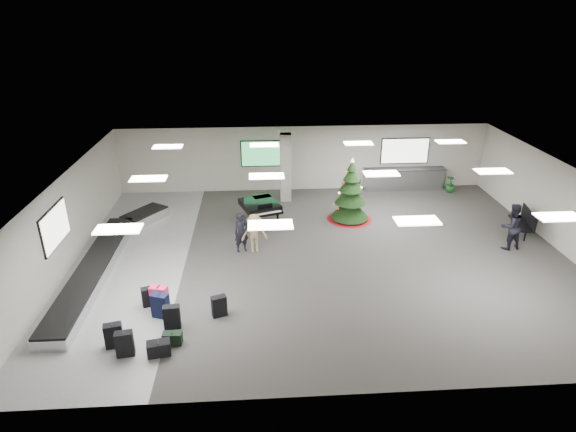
{
  "coord_description": "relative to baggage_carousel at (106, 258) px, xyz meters",
  "views": [
    {
      "loc": [
        -2.3,
        -15.67,
        8.54
      ],
      "look_at": [
        -1.2,
        1.0,
        1.18
      ],
      "focal_mm": 30.0,
      "sensor_mm": 36.0,
      "label": 1
    }
  ],
  "objects": [
    {
      "name": "bench",
      "position": [
        16.19,
        1.35,
        0.37
      ],
      "size": [
        0.86,
        1.71,
        1.04
      ],
      "rotation": [
        0.0,
        0.0,
        -0.19
      ],
      "color": "black",
      "rests_on": "ground"
    },
    {
      "name": "baggage_carousel",
      "position": [
        0.0,
        0.0,
        0.0
      ],
      "size": [
        2.28,
        9.71,
        0.43
      ],
      "color": "silver",
      "rests_on": "ground"
    },
    {
      "name": "suitcase_5",
      "position": [
        1.54,
        -4.74,
        0.14
      ],
      "size": [
        0.52,
        0.36,
        0.73
      ],
      "rotation": [
        0.0,
        0.0,
        0.23
      ],
      "color": "black",
      "rests_on": "ground"
    },
    {
      "name": "pink_suitcase",
      "position": [
        2.47,
        -3.06,
        0.19
      ],
      "size": [
        0.57,
        0.42,
        0.82
      ],
      "rotation": [
        0.0,
        0.0,
        -0.28
      ],
      "color": "#F31F57",
      "rests_on": "ground"
    },
    {
      "name": "black_duffel",
      "position": [
        2.8,
        -5.16,
        -0.01
      ],
      "size": [
        0.66,
        0.45,
        0.42
      ],
      "rotation": [
        0.0,
        0.0,
        0.2
      ],
      "color": "black",
      "rests_on": "ground"
    },
    {
      "name": "potted_plant_left",
      "position": [
        10.4,
        6.24,
        0.15
      ],
      "size": [
        0.46,
        0.5,
        0.72
      ],
      "primitive_type": "imported",
      "rotation": [
        0.0,
        0.0,
        1.11
      ],
      "color": "#133C15",
      "rests_on": "ground"
    },
    {
      "name": "suitcase_8",
      "position": [
        2.1,
        -2.82,
        0.1
      ],
      "size": [
        0.48,
        0.37,
        0.64
      ],
      "rotation": [
        0.0,
        0.0,
        0.34
      ],
      "color": "black",
      "rests_on": "ground"
    },
    {
      "name": "christmas_tree",
      "position": [
        9.45,
        3.24,
        0.74
      ],
      "size": [
        1.94,
        1.94,
        2.77
      ],
      "color": "maroon",
      "rests_on": "ground"
    },
    {
      "name": "service_counter",
      "position": [
        12.84,
        6.73,
        0.33
      ],
      "size": [
        4.05,
        0.65,
        1.08
      ],
      "color": "silver",
      "rests_on": "ground"
    },
    {
      "name": "suitcase_1",
      "position": [
        2.98,
        -4.0,
        0.15
      ],
      "size": [
        0.48,
        0.28,
        0.74
      ],
      "rotation": [
        0.0,
        0.0,
        0.07
      ],
      "color": "black",
      "rests_on": "ground"
    },
    {
      "name": "traveler_b",
      "position": [
        5.36,
        0.53,
        0.55
      ],
      "size": [
        1.03,
        0.66,
        1.52
      ],
      "primitive_type": "imported",
      "rotation": [
        0.0,
        0.0,
        0.1
      ],
      "color": "#9C8760",
      "rests_on": "ground"
    },
    {
      "name": "ground",
      "position": [
        7.84,
        0.08,
        -0.21
      ],
      "size": [
        18.0,
        18.0,
        0.0
      ],
      "primitive_type": "plane",
      "color": "#363431",
      "rests_on": "ground"
    },
    {
      "name": "grand_piano",
      "position": [
        5.61,
        3.22,
        0.53
      ],
      "size": [
        1.9,
        2.17,
        1.04
      ],
      "rotation": [
        0.0,
        0.0,
        0.34
      ],
      "color": "black",
      "rests_on": "ground"
    },
    {
      "name": "suitcase_3",
      "position": [
        4.29,
        -3.49,
        0.11
      ],
      "size": [
        0.49,
        0.37,
        0.68
      ],
      "rotation": [
        0.0,
        0.0,
        0.34
      ],
      "color": "black",
      "rests_on": "ground"
    },
    {
      "name": "room_envelope",
      "position": [
        7.46,
        0.75,
        2.12
      ],
      "size": [
        18.02,
        14.02,
        3.21
      ],
      "color": "#B8B3A8",
      "rests_on": "ground"
    },
    {
      "name": "traveler_bench",
      "position": [
        14.99,
        0.15,
        0.7
      ],
      "size": [
        0.99,
        0.83,
        1.82
      ],
      "primitive_type": "imported",
      "rotation": [
        0.0,
        0.0,
        3.31
      ],
      "color": "black",
      "rests_on": "ground"
    },
    {
      "name": "navy_suitcase",
      "position": [
        2.56,
        -3.43,
        0.17
      ],
      "size": [
        0.56,
        0.44,
        0.79
      ],
      "rotation": [
        0.0,
        0.0,
        -0.34
      ],
      "color": "black",
      "rests_on": "ground"
    },
    {
      "name": "suitcase_0",
      "position": [
        1.92,
        -5.12,
        0.15
      ],
      "size": [
        0.5,
        0.33,
        0.74
      ],
      "rotation": [
        0.0,
        0.0,
        0.16
      ],
      "color": "black",
      "rests_on": "ground"
    },
    {
      "name": "potted_plant_right",
      "position": [
        15.04,
        6.19,
        0.2
      ],
      "size": [
        0.66,
        0.66,
        0.84
      ],
      "primitive_type": "imported",
      "rotation": [
        0.0,
        0.0,
        2.42
      ],
      "color": "#133C15",
      "rests_on": "ground"
    },
    {
      "name": "traveler_a",
      "position": [
        4.87,
        0.6,
        0.55
      ],
      "size": [
        0.65,
        0.53,
        1.54
      ],
      "primitive_type": "imported",
      "rotation": [
        0.0,
        0.0,
        0.33
      ],
      "color": "black",
      "rests_on": "ground"
    },
    {
      "name": "green_duffel",
      "position": [
        3.09,
        -4.72,
        -0.04
      ],
      "size": [
        0.53,
        0.28,
        0.37
      ],
      "rotation": [
        0.0,
        0.0,
        -0.03
      ],
      "color": "black",
      "rests_on": "ground"
    }
  ]
}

